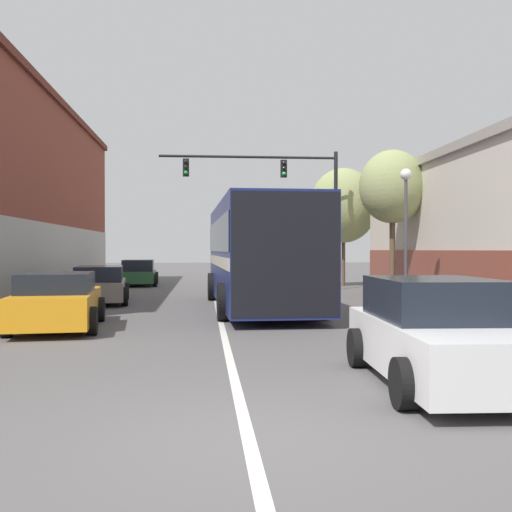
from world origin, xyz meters
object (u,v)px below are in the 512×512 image
at_px(parked_car_left_mid, 58,302).
at_px(parked_car_left_far, 100,285).
at_px(hatchback_foreground, 438,334).
at_px(street_tree_near, 392,187).
at_px(street_lamp, 406,221).
at_px(traffic_signal_gantry, 284,189).
at_px(parked_car_left_near, 138,273).
at_px(bus, 259,250).
at_px(street_tree_far, 343,206).

xyz_separation_m(parked_car_left_mid, parked_car_left_far, (-0.21, 6.90, -0.02)).
bearing_deg(hatchback_foreground, street_tree_near, -12.99).
height_order(parked_car_left_far, street_lamp, street_lamp).
bearing_deg(traffic_signal_gantry, hatchback_foreground, -91.32).
bearing_deg(parked_car_left_near, hatchback_foreground, -167.17).
relative_size(bus, street_lamp, 2.40).
bearing_deg(traffic_signal_gantry, street_lamp, -74.89).
relative_size(traffic_signal_gantry, street_tree_far, 1.38).
bearing_deg(street_lamp, hatchback_foreground, -106.68).
distance_m(parked_car_left_near, street_lamp, 16.62).
bearing_deg(parked_car_left_mid, traffic_signal_gantry, -34.15).
bearing_deg(street_lamp, bus, 170.58).
relative_size(bus, hatchback_foreground, 2.51).
height_order(street_lamp, street_tree_near, street_tree_near).
relative_size(hatchback_foreground, street_tree_near, 0.74).
relative_size(bus, parked_car_left_near, 2.48).
xyz_separation_m(street_tree_near, street_tree_far, (0.00, 7.92, -0.11)).
bearing_deg(street_lamp, street_tree_far, 85.92).
xyz_separation_m(parked_car_left_far, street_tree_near, (10.69, 0.72, 3.59)).
bearing_deg(street_tree_far, parked_car_left_mid, -124.01).
relative_size(bus, parked_car_left_mid, 2.45).
height_order(traffic_signal_gantry, street_lamp, traffic_signal_gantry).
bearing_deg(parked_car_left_near, bus, -160.98).
bearing_deg(hatchback_foreground, street_tree_far, -7.56).
relative_size(bus, street_tree_near, 1.86).
height_order(traffic_signal_gantry, street_tree_far, traffic_signal_gantry).
bearing_deg(bus, traffic_signal_gantry, -14.47).
distance_m(bus, street_tree_far, 12.54).
xyz_separation_m(parked_car_left_near, street_lamp, (9.61, -13.39, 2.11)).
bearing_deg(bus, street_lamp, -101.17).
height_order(parked_car_left_near, street_tree_near, street_tree_near).
distance_m(hatchback_foreground, street_lamp, 10.64).
bearing_deg(parked_car_left_near, street_tree_far, -101.28).
relative_size(hatchback_foreground, traffic_signal_gantry, 0.50).
relative_size(hatchback_foreground, parked_car_left_near, 0.99).
bearing_deg(parked_car_left_far, parked_car_left_mid, 175.34).
xyz_separation_m(parked_car_left_near, parked_car_left_mid, (-0.04, -17.07, 0.00)).
bearing_deg(street_tree_far, street_tree_near, -90.02).
bearing_deg(street_tree_near, bus, -149.17).
xyz_separation_m(street_lamp, street_tree_far, (0.85, 11.86, 1.35)).
height_order(parked_car_left_far, traffic_signal_gantry, traffic_signal_gantry).
relative_size(hatchback_foreground, street_lamp, 0.95).
bearing_deg(parked_car_left_mid, hatchback_foreground, -139.28).
height_order(hatchback_foreground, street_tree_near, street_tree_near).
xyz_separation_m(parked_car_left_far, street_lamp, (9.85, -3.22, 2.13)).
height_order(parked_car_left_near, street_tree_far, street_tree_far).
bearing_deg(hatchback_foreground, bus, 10.41).
bearing_deg(parked_car_left_far, parked_car_left_near, -7.72).
bearing_deg(street_lamp, parked_car_left_mid, -159.10).
distance_m(parked_car_left_far, street_tree_near, 11.30).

